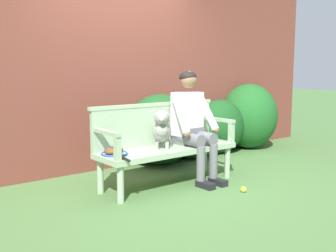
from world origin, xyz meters
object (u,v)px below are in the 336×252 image
(tennis_racket, at_px, (115,154))
(tennis_ball, at_px, (243,189))
(person_seated, at_px, (192,122))
(dog_on_bench, at_px, (162,129))
(baseball_glove, at_px, (114,151))
(garden_bench, at_px, (168,152))

(tennis_racket, bearing_deg, tennis_ball, -33.82)
(person_seated, bearing_deg, dog_on_bench, 178.31)
(tennis_racket, xyz_separation_m, tennis_ball, (1.15, -0.77, -0.42))
(baseball_glove, bearing_deg, garden_bench, -4.60)
(person_seated, distance_m, baseball_glove, 1.08)
(person_seated, distance_m, tennis_ball, 1.00)
(baseball_glove, bearing_deg, tennis_ball, -35.62)
(dog_on_bench, distance_m, tennis_ball, 1.12)
(tennis_ball, bearing_deg, garden_bench, 122.09)
(person_seated, xyz_separation_m, tennis_racket, (-1.04, 0.04, -0.26))
(person_seated, relative_size, tennis_racket, 2.27)
(garden_bench, relative_size, dog_on_bench, 3.80)
(garden_bench, bearing_deg, tennis_racket, 177.64)
(garden_bench, bearing_deg, baseball_glove, 177.56)
(tennis_racket, bearing_deg, dog_on_bench, -3.05)
(dog_on_bench, height_order, tennis_racket, dog_on_bench)
(baseball_glove, height_order, tennis_ball, baseball_glove)
(tennis_racket, height_order, baseball_glove, baseball_glove)
(person_seated, bearing_deg, tennis_ball, -81.08)
(tennis_racket, distance_m, tennis_ball, 1.45)
(garden_bench, xyz_separation_m, dog_on_bench, (-0.09, -0.00, 0.28))
(baseball_glove, xyz_separation_m, tennis_ball, (1.17, -0.77, -0.46))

